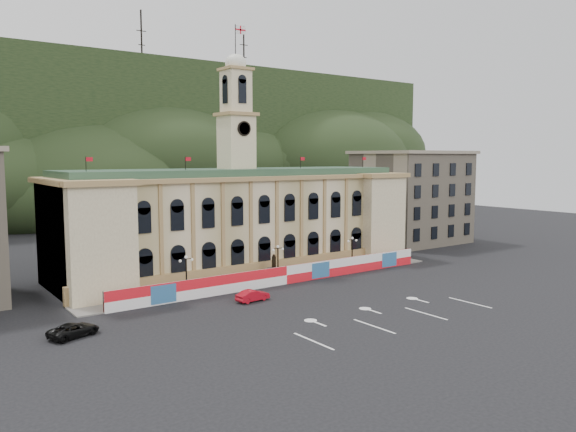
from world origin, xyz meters
TOP-DOWN VIEW (x-y plane):
  - ground at (0.00, 0.00)m, footprint 260.00×260.00m
  - lane_markings at (0.00, -5.00)m, footprint 26.00×10.00m
  - hill_ridge at (0.03, 121.99)m, footprint 230.00×80.00m
  - city_hall at (0.00, 27.63)m, footprint 56.20×17.60m
  - side_building_right at (43.00, 30.93)m, footprint 21.00×17.00m
  - hoarding_fence at (0.06, 15.07)m, footprint 50.00×0.44m
  - pavement at (0.00, 17.75)m, footprint 56.00×5.50m
  - statue at (0.00, 18.00)m, footprint 1.40×1.40m
  - lamp_left at (-14.00, 17.00)m, footprint 1.96×0.44m
  - lamp_center at (0.00, 17.00)m, footprint 1.96×0.44m
  - lamp_right at (14.00, 17.00)m, footprint 1.96×0.44m
  - red_sedan at (-8.68, 9.92)m, footprint 2.33×4.57m
  - black_suv at (-30.00, 8.70)m, footprint 5.24×6.33m

SIDE VIEW (x-z plane):
  - ground at x=0.00m, z-range 0.00..0.00m
  - lane_markings at x=0.00m, z-range -0.01..0.01m
  - pavement at x=0.00m, z-range 0.00..0.16m
  - black_suv at x=-30.00m, z-range 0.00..1.38m
  - red_sedan at x=-8.68m, z-range 0.00..1.41m
  - statue at x=0.00m, z-range -0.67..3.05m
  - hoarding_fence at x=0.06m, z-range 0.00..2.50m
  - lamp_left at x=-14.00m, z-range 0.50..5.65m
  - lamp_center at x=0.00m, z-range 0.50..5.65m
  - lamp_right at x=14.00m, z-range 0.50..5.65m
  - city_hall at x=0.00m, z-range -10.70..26.40m
  - side_building_right at x=43.00m, z-range 0.03..18.63m
  - hill_ridge at x=0.03m, z-range -12.52..51.48m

